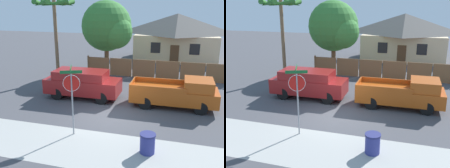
{
  "view_description": "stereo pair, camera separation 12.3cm",
  "coord_description": "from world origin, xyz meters",
  "views": [
    {
      "loc": [
        3.79,
        -13.08,
        6.08
      ],
      "look_at": [
        -0.17,
        0.92,
        1.6
      ],
      "focal_mm": 42.0,
      "sensor_mm": 36.0,
      "label": 1
    },
    {
      "loc": [
        3.91,
        -13.05,
        6.08
      ],
      "look_at": [
        -0.17,
        0.92,
        1.6
      ],
      "focal_mm": 42.0,
      "sensor_mm": 36.0,
      "label": 2
    }
  ],
  "objects": [
    {
      "name": "ground_plane",
      "position": [
        0.0,
        0.0,
        0.0
      ],
      "size": [
        80.0,
        80.0,
        0.0
      ],
      "primitive_type": "plane",
      "color": "#47474C"
    },
    {
      "name": "sidewalk_strip",
      "position": [
        0.0,
        -3.6,
        0.0
      ],
      "size": [
        36.0,
        3.2,
        0.01
      ],
      "color": "#A3A39E",
      "rests_on": "ground"
    },
    {
      "name": "wooden_fence",
      "position": [
        2.47,
        8.5,
        0.77
      ],
      "size": [
        14.11,
        0.12,
        1.64
      ],
      "color": "brown",
      "rests_on": "ground"
    },
    {
      "name": "house",
      "position": [
        2.71,
        17.31,
        2.62
      ],
      "size": [
        9.43,
        6.18,
        5.05
      ],
      "color": "beige",
      "rests_on": "ground"
    },
    {
      "name": "oak_tree",
      "position": [
        -2.9,
        9.41,
        4.07
      ],
      "size": [
        4.66,
        4.44,
        6.4
      ],
      "color": "brown",
      "rests_on": "ground"
    },
    {
      "name": "palm_tree",
      "position": [
        -6.35,
        6.15,
        5.57
      ],
      "size": [
        3.15,
        3.37,
        6.45
      ],
      "color": "brown",
      "rests_on": "ground"
    },
    {
      "name": "red_suv",
      "position": [
        -2.63,
        2.4,
        1.03
      ],
      "size": [
        4.96,
        1.98,
        1.88
      ],
      "rotation": [
        0.0,
        0.0,
        0.01
      ],
      "color": "maroon",
      "rests_on": "ground"
    },
    {
      "name": "orange_pickup",
      "position": [
        3.51,
        2.4,
        0.9
      ],
      "size": [
        5.17,
        2.02,
        1.83
      ],
      "rotation": [
        0.0,
        0.0,
        0.01
      ],
      "color": "#B74C14",
      "rests_on": "ground"
    },
    {
      "name": "stop_sign",
      "position": [
        -1.13,
        -2.55,
        2.31
      ],
      "size": [
        0.95,
        0.86,
        3.37
      ],
      "rotation": [
        0.0,
        0.0,
        0.37
      ],
      "color": "gray",
      "rests_on": "ground"
    },
    {
      "name": "trash_bin",
      "position": [
        2.56,
        -3.25,
        0.45
      ],
      "size": [
        0.68,
        0.68,
        0.89
      ],
      "color": "navy",
      "rests_on": "ground"
    }
  ]
}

